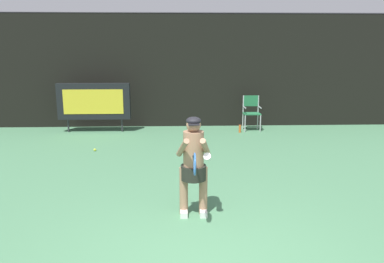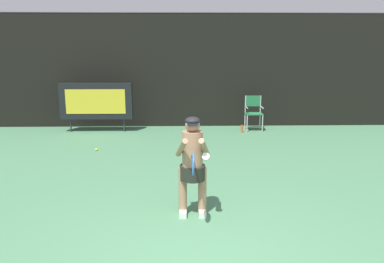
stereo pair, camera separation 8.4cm
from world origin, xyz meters
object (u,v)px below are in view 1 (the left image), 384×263
object	(u,v)px
water_bottle	(240,129)
tennis_racket	(195,164)
scoreboard	(94,101)
tennis_player	(194,162)
umpire_chair	(251,111)
tennis_ball_loose	(95,150)

from	to	relation	value
water_bottle	tennis_racket	distance (m)	6.65
scoreboard	tennis_player	bearing A→B (deg)	-65.56
tennis_player	tennis_racket	xyz separation A→B (m)	(-0.01, -0.52, 0.13)
tennis_racket	water_bottle	bearing A→B (deg)	83.89
scoreboard	tennis_player	world-z (taller)	tennis_player
scoreboard	umpire_chair	size ratio (longest dim) A/B	2.04
tennis_player	umpire_chair	bearing A→B (deg)	71.42
tennis_ball_loose	scoreboard	bearing A→B (deg)	101.38
tennis_player	tennis_ball_loose	bearing A→B (deg)	121.31
water_bottle	tennis_ball_loose	distance (m)	4.49
scoreboard	tennis_racket	distance (m)	7.20
umpire_chair	tennis_player	distance (m)	6.57
tennis_player	tennis_racket	distance (m)	0.53
scoreboard	tennis_player	size ratio (longest dim) A/B	1.44
tennis_racket	tennis_ball_loose	distance (m)	5.00
scoreboard	water_bottle	xyz separation A→B (m)	(4.47, -0.28, -0.82)
scoreboard	umpire_chair	xyz separation A→B (m)	(4.88, 0.09, -0.33)
umpire_chair	tennis_ball_loose	world-z (taller)	umpire_chair
scoreboard	water_bottle	bearing A→B (deg)	-3.54
tennis_player	tennis_racket	world-z (taller)	tennis_player
tennis_player	tennis_ball_loose	distance (m)	4.54
umpire_chair	tennis_ball_loose	xyz separation A→B (m)	(-4.41, -2.41, -0.58)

